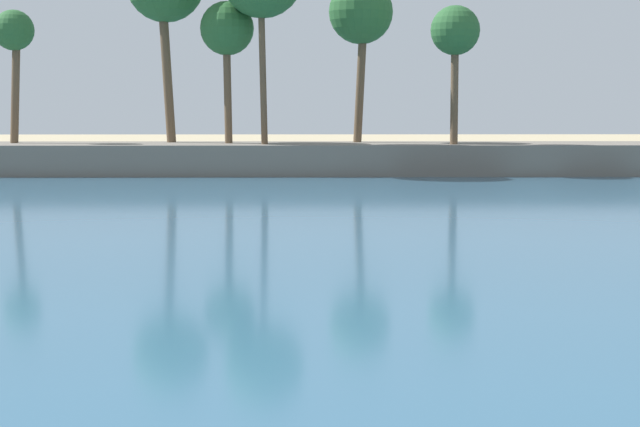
{
  "coord_description": "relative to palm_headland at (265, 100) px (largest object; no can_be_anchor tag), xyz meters",
  "views": [
    {
      "loc": [
        1.77,
        -1.57,
        4.24
      ],
      "look_at": [
        1.99,
        16.27,
        2.29
      ],
      "focal_mm": 58.19,
      "sensor_mm": 36.0,
      "label": 1
    }
  ],
  "objects": [
    {
      "name": "sea",
      "position": [
        0.67,
        -4.99,
        -4.28
      ],
      "size": [
        220.0,
        89.68,
        0.06
      ],
      "primitive_type": "cube",
      "color": "#33607F",
      "rests_on": "ground"
    },
    {
      "name": "palm_headland",
      "position": [
        0.0,
        0.0,
        0.0
      ],
      "size": [
        119.91,
        7.46,
        13.45
      ],
      "color": "slate",
      "rests_on": "ground"
    }
  ]
}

